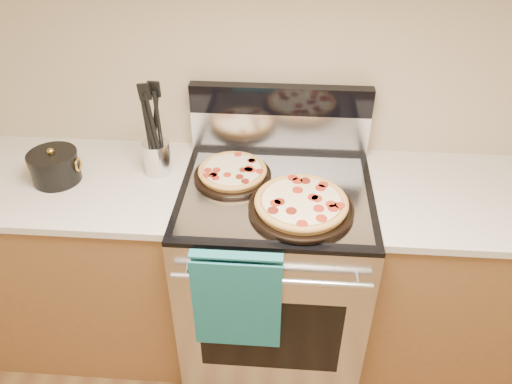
# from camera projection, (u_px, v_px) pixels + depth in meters

# --- Properties ---
(wall_back) EXTENTS (4.00, 0.00, 4.00)m
(wall_back) POSITION_uv_depth(u_px,v_px,m) (282.00, 51.00, 1.99)
(wall_back) COLOR #C0B08B
(wall_back) RESTS_ON ground
(range_body) EXTENTS (0.76, 0.68, 0.90)m
(range_body) POSITION_uv_depth(u_px,v_px,m) (274.00, 275.00, 2.23)
(range_body) COLOR #B7B7BC
(range_body) RESTS_ON ground
(oven_window) EXTENTS (0.56, 0.01, 0.40)m
(oven_window) POSITION_uv_depth(u_px,v_px,m) (270.00, 336.00, 1.96)
(oven_window) COLOR black
(oven_window) RESTS_ON range_body
(cooktop) EXTENTS (0.76, 0.68, 0.02)m
(cooktop) POSITION_uv_depth(u_px,v_px,m) (276.00, 192.00, 1.96)
(cooktop) COLOR black
(cooktop) RESTS_ON range_body
(backsplash_lower) EXTENTS (0.76, 0.06, 0.18)m
(backsplash_lower) POSITION_uv_depth(u_px,v_px,m) (280.00, 131.00, 2.16)
(backsplash_lower) COLOR silver
(backsplash_lower) RESTS_ON cooktop
(backsplash_upper) EXTENTS (0.76, 0.06, 0.12)m
(backsplash_upper) POSITION_uv_depth(u_px,v_px,m) (281.00, 99.00, 2.07)
(backsplash_upper) COLOR black
(backsplash_upper) RESTS_ON backsplash_lower
(oven_handle) EXTENTS (0.70, 0.03, 0.03)m
(oven_handle) POSITION_uv_depth(u_px,v_px,m) (271.00, 281.00, 1.73)
(oven_handle) COLOR silver
(oven_handle) RESTS_ON range_body
(dish_towel) EXTENTS (0.32, 0.05, 0.42)m
(dish_towel) POSITION_uv_depth(u_px,v_px,m) (237.00, 299.00, 1.79)
(dish_towel) COLOR #187A63
(dish_towel) RESTS_ON oven_handle
(foil_sheet) EXTENTS (0.70, 0.55, 0.01)m
(foil_sheet) POSITION_uv_depth(u_px,v_px,m) (276.00, 194.00, 1.93)
(foil_sheet) COLOR gray
(foil_sheet) RESTS_ON cooktop
(cabinet_left) EXTENTS (1.00, 0.62, 0.88)m
(cabinet_left) POSITION_uv_depth(u_px,v_px,m) (85.00, 262.00, 2.32)
(cabinet_left) COLOR brown
(cabinet_left) RESTS_ON ground
(countertop_left) EXTENTS (1.02, 0.64, 0.03)m
(countertop_left) POSITION_uv_depth(u_px,v_px,m) (63.00, 181.00, 2.05)
(countertop_left) COLOR beige
(countertop_left) RESTS_ON cabinet_left
(cabinet_right) EXTENTS (1.00, 0.62, 0.88)m
(cabinet_right) POSITION_uv_depth(u_px,v_px,m) (472.00, 282.00, 2.21)
(cabinet_right) COLOR brown
(cabinet_right) RESTS_ON ground
(countertop_right) EXTENTS (1.02, 0.64, 0.03)m
(countertop_right) POSITION_uv_depth(u_px,v_px,m) (502.00, 200.00, 1.94)
(countertop_right) COLOR beige
(countertop_right) RESTS_ON cabinet_right
(pepperoni_pizza_back) EXTENTS (0.35, 0.35, 0.04)m
(pepperoni_pizza_back) POSITION_uv_depth(u_px,v_px,m) (233.00, 172.00, 2.01)
(pepperoni_pizza_back) COLOR #B67C37
(pepperoni_pizza_back) RESTS_ON foil_sheet
(pepperoni_pizza_front) EXTENTS (0.50, 0.50, 0.05)m
(pepperoni_pizza_front) POSITION_uv_depth(u_px,v_px,m) (301.00, 205.00, 1.83)
(pepperoni_pizza_front) COLOR #B67C37
(pepperoni_pizza_front) RESTS_ON foil_sheet
(utensil_crock) EXTENTS (0.15, 0.15, 0.14)m
(utensil_crock) POSITION_uv_depth(u_px,v_px,m) (157.00, 157.00, 2.04)
(utensil_crock) COLOR silver
(utensil_crock) RESTS_ON countertop_left
(saucepan) EXTENTS (0.19, 0.19, 0.12)m
(saucepan) POSITION_uv_depth(u_px,v_px,m) (55.00, 168.00, 2.00)
(saucepan) COLOR black
(saucepan) RESTS_ON countertop_left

